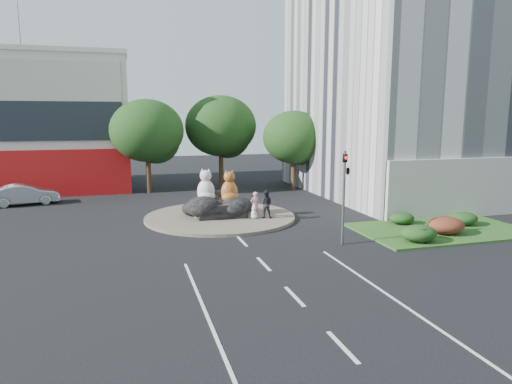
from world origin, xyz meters
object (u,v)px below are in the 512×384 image
cat_tabby (229,186)px  pedestrian_pink (255,205)px  cat_white (206,185)px  litter_bin (422,236)px  kitten_white (254,212)px  pedestrian_dark (266,204)px  kitten_calico (198,211)px  parked_car (25,194)px

cat_tabby → pedestrian_pink: 2.14m
cat_white → litter_bin: (9.83, -9.66, -1.71)m
litter_bin → kitten_white: bearing=132.0°
cat_tabby → pedestrian_dark: bearing=-32.5°
cat_tabby → kitten_calico: bearing=-167.7°
cat_white → cat_tabby: bearing=8.5°
cat_white → kitten_calico: cat_white is taller
kitten_calico → kitten_white: kitten_calico is taller
pedestrian_dark → pedestrian_pink: bearing=-0.1°
cat_tabby → parked_car: (-14.14, 9.06, -1.39)m
cat_white → pedestrian_dark: (3.60, -1.88, -1.12)m
cat_tabby → pedestrian_dark: 2.74m
kitten_calico → litter_bin: kitten_calico is taller
pedestrian_dark → litter_bin: 9.98m
cat_white → pedestrian_dark: size_ratio=1.24×
cat_white → litter_bin: bearing=-16.9°
kitten_calico → kitten_white: (3.51, -0.88, -0.08)m
cat_white → cat_tabby: 1.58m
cat_tabby → litter_bin: 12.49m
cat_tabby → parked_car: bearing=147.8°
pedestrian_pink → cat_tabby: bearing=-54.7°
kitten_calico → parked_car: 15.28m
kitten_calico → kitten_white: 3.62m
cat_tabby → parked_car: size_ratio=0.45×
cat_tabby → pedestrian_dark: size_ratio=1.20×
kitten_white → litter_bin: bearing=-81.0°
cat_white → pedestrian_pink: (2.95, -1.59, -1.18)m
kitten_white → litter_bin: 10.50m
pedestrian_dark → litter_bin: (6.23, -7.78, -0.59)m
litter_bin → cat_white: bearing=135.5°
cat_tabby → pedestrian_dark: cat_tabby is taller
cat_tabby → kitten_white: size_ratio=2.61×
cat_tabby → pedestrian_pink: (1.46, -1.08, -1.14)m
cat_tabby → litter_bin: bearing=-47.2°
parked_car → litter_bin: bearing=-141.4°
pedestrian_dark → litter_bin: bearing=152.2°
kitten_white → pedestrian_dark: pedestrian_dark is taller
litter_bin → pedestrian_pink: bearing=130.5°
kitten_white → parked_car: bearing=113.1°
kitten_calico → pedestrian_dark: 4.42m
kitten_white → parked_car: size_ratio=0.17×
litter_bin → parked_car: bearing=141.0°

